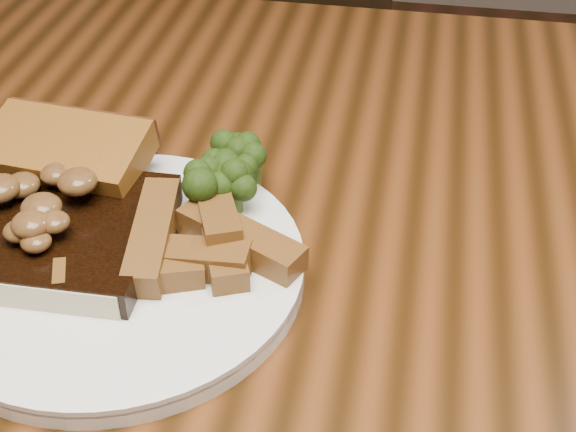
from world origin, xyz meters
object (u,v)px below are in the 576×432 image
(chair_far, at_px, (258,109))
(potato_wedges, at_px, (212,250))
(dining_table, at_px, (295,358))
(steak, at_px, (39,231))
(garlic_bread, at_px, (70,174))
(plate, at_px, (117,270))

(chair_far, xyz_separation_m, potato_wedges, (0.13, -0.71, 0.32))
(dining_table, height_order, chair_far, chair_far)
(dining_table, relative_size, potato_wedges, 13.05)
(steak, xyz_separation_m, garlic_bread, (-0.01, 0.07, 0.00))
(chair_far, relative_size, steak, 4.94)
(dining_table, xyz_separation_m, garlic_bread, (-0.18, 0.05, 0.12))
(dining_table, height_order, potato_wedges, potato_wedges)
(chair_far, bearing_deg, potato_wedges, 95.39)
(dining_table, distance_m, garlic_bread, 0.22)
(dining_table, bearing_deg, plate, -165.46)
(plate, height_order, garlic_bread, garlic_bread)
(dining_table, height_order, garlic_bread, garlic_bread)
(chair_far, xyz_separation_m, steak, (0.00, -0.72, 0.32))
(chair_far, distance_m, plate, 0.79)
(garlic_bread, bearing_deg, plate, -45.32)
(steak, height_order, potato_wedges, same)
(dining_table, height_order, steak, steak)
(plate, height_order, steak, steak)
(plate, xyz_separation_m, garlic_bread, (-0.06, 0.08, 0.02))
(plate, xyz_separation_m, steak, (-0.06, 0.01, 0.02))
(steak, xyz_separation_m, potato_wedges, (0.12, 0.00, -0.00))
(dining_table, xyz_separation_m, potato_wedges, (-0.05, -0.02, 0.12))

